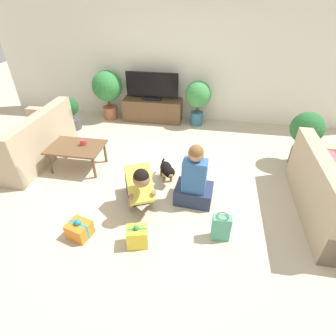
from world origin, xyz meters
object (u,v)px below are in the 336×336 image
object	(u,v)px
sofa_left	(30,143)
gift_box_b	(79,229)
gift_box_a	(137,236)
sofa_right	(335,197)
potted_plant_back_left	(107,88)
dog	(167,170)
person_kneeling	(139,186)
mug	(83,143)
coffee_table	(76,149)
person_sitting	(194,182)
gift_bag_a	(221,228)
tv_console	(153,110)
tv	(152,88)
potted_plant_back_right	(198,97)
potted_plant_corner_right	(306,132)
potted_plant_corner_left	(70,112)

from	to	relation	value
sofa_left	gift_box_b	size ratio (longest dim) A/B	5.61
gift_box_a	sofa_right	bearing A→B (deg)	21.30
potted_plant_back_left	dog	world-z (taller)	potted_plant_back_left
person_kneeling	mug	size ratio (longest dim) A/B	6.87
sofa_right	potted_plant_back_left	world-z (taller)	potted_plant_back_left
sofa_right	gift_box_b	world-z (taller)	sofa_right
coffee_table	person_sitting	bearing A→B (deg)	-15.06
dog	gift_bag_a	xyz separation A→B (m)	(0.84, -1.03, -0.03)
coffee_table	tv_console	bearing A→B (deg)	68.92
tv	potted_plant_back_right	xyz separation A→B (m)	(1.01, -0.05, -0.13)
gift_box_a	mug	xyz separation A→B (m)	(-1.31, 1.48, 0.33)
tv_console	dog	xyz separation A→B (m)	(0.73, -2.25, -0.04)
potted_plant_back_left	tv	bearing A→B (deg)	2.84
potted_plant_corner_right	gift_bag_a	distance (m)	2.36
coffee_table	potted_plant_back_right	distance (m)	2.77
potted_plant_corner_left	tv	bearing A→B (deg)	23.95
gift_box_b	mug	world-z (taller)	mug
tv	coffee_table	bearing A→B (deg)	-111.08
tv	gift_box_a	world-z (taller)	tv
sofa_right	person_kneeling	size ratio (longest dim) A/B	2.17
potted_plant_corner_right	gift_bag_a	world-z (taller)	potted_plant_corner_right
dog	gift_box_b	world-z (taller)	dog
mug	tv	bearing A→B (deg)	70.92
person_kneeling	gift_box_a	size ratio (longest dim) A/B	2.61
sofa_left	gift_box_b	bearing A→B (deg)	46.11
potted_plant_back_left	dog	distance (m)	2.84
tv	dog	distance (m)	2.42
tv_console	person_kneeling	size ratio (longest dim) A/B	1.60
sofa_left	person_sitting	world-z (taller)	person_sitting
tv	dog	size ratio (longest dim) A/B	2.41
potted_plant_back_left	gift_box_b	size ratio (longest dim) A/B	3.42
potted_plant_corner_right	gift_box_a	distance (m)	3.20
coffee_table	potted_plant_back_right	size ratio (longest dim) A/B	0.91
tv	person_sitting	size ratio (longest dim) A/B	1.22
sofa_left	gift_box_a	distance (m)	2.85
sofa_left	coffee_table	size ratio (longest dim) A/B	2.03
tv_console	person_sitting	bearing A→B (deg)	-66.09
sofa_left	mug	bearing A→B (deg)	85.02
sofa_right	mug	size ratio (longest dim) A/B	14.90
person_sitting	sofa_right	bearing A→B (deg)	-173.88
sofa_left	potted_plant_corner_right	xyz separation A→B (m)	(4.65, 0.61, 0.30)
sofa_right	potted_plant_corner_left	bearing A→B (deg)	68.03
person_kneeling	dog	bearing A→B (deg)	41.32
sofa_right	tv	distance (m)	4.01
potted_plant_corner_right	potted_plant_back_right	size ratio (longest dim) A/B	0.97
person_sitting	gift_bag_a	world-z (taller)	person_sitting
gift_box_a	mug	world-z (taller)	mug
coffee_table	mug	xyz separation A→B (m)	(0.10, 0.06, 0.09)
gift_box_a	tv_console	bearing A→B (deg)	99.53
potted_plant_back_left	person_kneeling	xyz separation A→B (m)	(1.46, -2.83, -0.35)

